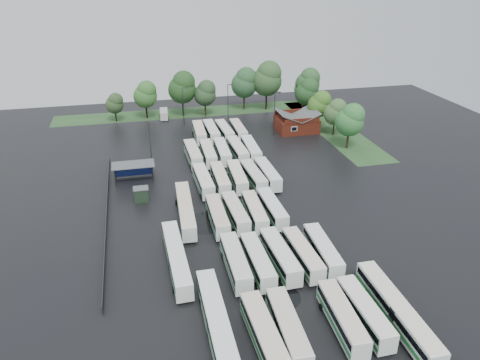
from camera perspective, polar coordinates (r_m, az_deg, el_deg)
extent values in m
plane|color=black|center=(77.50, 0.60, -5.51)|extent=(160.00, 160.00, 0.00)
cube|color=maroon|center=(120.77, 6.88, 6.76)|extent=(10.00, 8.00, 3.40)
cube|color=#4C4F51|center=(119.17, 5.80, 7.87)|extent=(5.07, 8.60, 2.19)
cube|color=#4C4F51|center=(120.84, 8.07, 7.99)|extent=(5.07, 8.60, 2.19)
cube|color=maroon|center=(116.54, 7.59, 7.17)|extent=(9.00, 0.20, 1.20)
cube|color=silver|center=(116.42, 6.62, 6.22)|extent=(1.60, 0.12, 1.20)
cylinder|color=#2D2D30|center=(92.88, -14.99, 0.23)|extent=(0.16, 0.16, 3.40)
cylinder|color=#2D2D30|center=(92.79, -10.57, 0.66)|extent=(0.16, 0.16, 3.40)
cylinder|color=#2D2D30|center=(95.80, -14.98, 1.02)|extent=(0.16, 0.16, 3.40)
cylinder|color=#2D2D30|center=(95.72, -10.69, 1.44)|extent=(0.16, 0.16, 3.40)
cube|color=#4C4F51|center=(93.51, -12.91, 1.85)|extent=(8.20, 4.20, 0.15)
cube|color=navy|center=(96.01, -12.84, 1.24)|extent=(7.60, 0.08, 2.60)
cube|color=black|center=(86.25, -11.95, -1.77)|extent=(2.50, 2.00, 2.50)
cube|color=#4C4F51|center=(85.68, -12.03, -0.99)|extent=(2.70, 2.20, 0.12)
cube|color=#284D24|center=(136.57, -5.13, 8.28)|extent=(80.00, 10.00, 0.01)
cube|color=#284D24|center=(124.97, 11.18, 6.27)|extent=(10.00, 50.00, 0.01)
cube|color=#2D2D30|center=(82.70, -15.93, -3.98)|extent=(0.10, 50.00, 1.20)
cube|color=white|center=(55.26, 2.85, -18.07)|extent=(2.70, 11.50, 2.62)
cube|color=black|center=(54.90, 2.86, -17.68)|extent=(2.75, 11.05, 0.84)
cube|color=#207A33|center=(55.66, 2.83, -18.51)|extent=(2.74, 11.28, 0.58)
cube|color=beige|center=(54.34, 2.88, -17.03)|extent=(2.60, 11.16, 0.11)
cylinder|color=black|center=(58.74, 1.80, -16.63)|extent=(2.43, 0.92, 0.92)
cube|color=white|center=(55.95, 5.84, -17.53)|extent=(2.88, 11.60, 2.64)
cube|color=black|center=(55.59, 5.87, -17.13)|extent=(2.91, 11.14, 0.84)
cube|color=#3D814E|center=(56.34, 5.82, -17.96)|extent=(2.91, 11.37, 0.58)
cube|color=beige|center=(55.03, 5.91, -16.48)|extent=(2.77, 11.25, 0.12)
cylinder|color=black|center=(59.40, 4.61, -16.14)|extent=(2.45, 0.92, 0.92)
cube|color=white|center=(58.29, 12.33, -16.06)|extent=(2.85, 11.29, 2.56)
cube|color=black|center=(57.96, 12.38, -15.67)|extent=(2.89, 10.84, 0.82)
cube|color=#288243|center=(58.66, 12.28, -16.47)|extent=(2.89, 11.06, 0.56)
cube|color=beige|center=(57.44, 12.46, -15.06)|extent=(2.74, 10.95, 0.11)
cylinder|color=black|center=(56.85, 13.78, -19.28)|extent=(2.38, 0.90, 0.90)
cylinder|color=black|center=(61.54, 10.80, -14.87)|extent=(2.38, 0.90, 0.90)
cube|color=white|center=(59.57, 14.91, -15.33)|extent=(2.46, 11.22, 2.57)
cube|color=black|center=(59.25, 14.97, -14.95)|extent=(2.51, 10.77, 0.82)
cube|color=#207333|center=(59.93, 14.85, -15.74)|extent=(2.50, 11.00, 0.56)
cube|color=white|center=(58.74, 15.06, -14.34)|extent=(2.36, 10.88, 0.11)
cylinder|color=black|center=(58.15, 16.43, -18.44)|extent=(2.38, 0.90, 0.90)
cylinder|color=black|center=(62.77, 13.27, -14.22)|extent=(2.38, 0.90, 0.90)
cube|color=white|center=(65.70, -0.56, -9.96)|extent=(2.58, 11.57, 2.64)
cube|color=black|center=(65.40, -0.56, -9.58)|extent=(2.63, 11.11, 0.85)
cube|color=#328248|center=(66.04, -0.55, -10.37)|extent=(2.63, 11.34, 0.58)
cube|color=silver|center=(64.92, -0.56, -8.97)|extent=(2.48, 11.22, 0.12)
cylinder|color=black|center=(63.60, 0.20, -12.79)|extent=(2.45, 0.92, 0.92)
cylinder|color=black|center=(69.42, -1.23, -9.14)|extent=(2.45, 0.92, 0.92)
cube|color=white|center=(66.01, 2.14, -9.83)|extent=(2.42, 11.28, 2.58)
cube|color=black|center=(65.71, 2.15, -9.46)|extent=(2.48, 10.83, 0.83)
cube|color=#2E7940|center=(66.33, 2.14, -10.23)|extent=(2.47, 11.06, 0.57)
cube|color=silver|center=(65.25, 2.16, -8.87)|extent=(2.33, 10.95, 0.11)
cylinder|color=black|center=(63.99, 2.99, -12.58)|extent=(2.39, 0.90, 0.90)
cylinder|color=black|center=(69.60, 1.34, -9.05)|extent=(2.39, 0.90, 0.90)
cube|color=white|center=(67.11, 4.87, -9.20)|extent=(2.88, 11.70, 2.66)
cube|color=black|center=(66.81, 4.89, -8.83)|extent=(2.91, 11.23, 0.85)
cube|color=#2A7C3D|center=(67.44, 4.86, -9.61)|extent=(2.91, 11.47, 0.59)
cube|color=white|center=(66.34, 4.92, -8.22)|extent=(2.76, 11.34, 0.12)
cylinder|color=black|center=(65.05, 5.84, -11.96)|extent=(2.47, 0.93, 0.93)
cylinder|color=black|center=(70.78, 3.91, -8.45)|extent=(2.47, 0.93, 0.93)
cube|color=white|center=(67.92, 7.63, -8.96)|extent=(2.68, 11.24, 2.56)
cube|color=black|center=(67.64, 7.65, -8.60)|extent=(2.72, 10.80, 0.82)
cube|color=#377145|center=(68.24, 7.60, -9.35)|extent=(2.72, 11.02, 0.56)
cube|color=#F2DCC5|center=(67.19, 7.69, -8.02)|extent=(2.58, 10.90, 0.11)
cylinder|color=black|center=(65.97, 8.65, -11.56)|extent=(2.37, 0.89, 0.89)
cylinder|color=black|center=(71.40, 6.57, -8.25)|extent=(2.37, 0.89, 0.89)
cube|color=white|center=(69.14, 10.04, -8.46)|extent=(2.84, 11.32, 2.57)
cube|color=black|center=(68.86, 10.07, -8.10)|extent=(2.88, 10.87, 0.82)
cube|color=#23803A|center=(69.46, 10.00, -8.85)|extent=(2.88, 11.10, 0.57)
cube|color=white|center=(68.42, 10.12, -7.53)|extent=(2.73, 10.98, 0.11)
cylinder|color=black|center=(67.21, 11.14, -11.00)|extent=(2.39, 0.90, 0.90)
cylinder|color=black|center=(72.59, 8.88, -7.79)|extent=(2.39, 0.90, 0.90)
cube|color=white|center=(76.72, -2.77, -4.42)|extent=(2.52, 11.22, 2.56)
cube|color=black|center=(76.47, -2.78, -4.08)|extent=(2.57, 10.77, 0.82)
cube|color=#2D8142|center=(77.00, -2.76, -4.78)|extent=(2.56, 11.00, 0.56)
cube|color=beige|center=(76.07, -2.79, -3.55)|extent=(2.42, 10.88, 0.11)
cylinder|color=black|center=(74.35, -2.23, -6.60)|extent=(2.38, 0.89, 0.89)
cylinder|color=black|center=(80.42, -3.23, -3.98)|extent=(2.38, 0.89, 0.89)
cube|color=white|center=(77.63, -0.56, -4.01)|extent=(2.63, 11.15, 2.54)
cube|color=black|center=(77.39, -0.56, -3.68)|extent=(2.67, 10.71, 0.81)
cube|color=#2A7739|center=(77.91, -0.55, -4.37)|extent=(2.67, 10.93, 0.56)
cube|color=silver|center=(77.00, -0.56, -3.16)|extent=(2.53, 10.82, 0.11)
cylinder|color=black|center=(75.29, 0.05, -6.14)|extent=(2.36, 0.89, 0.89)
cylinder|color=black|center=(81.28, -1.11, -3.60)|extent=(2.36, 0.89, 0.89)
cube|color=white|center=(78.03, 1.80, -3.87)|extent=(2.69, 11.09, 2.53)
cube|color=black|center=(77.78, 1.80, -3.55)|extent=(2.73, 10.66, 0.81)
cube|color=#2C7A44|center=(78.30, 1.79, -4.23)|extent=(2.73, 10.88, 0.56)
cube|color=#F0DDC7|center=(77.40, 1.81, -3.03)|extent=(2.58, 10.76, 0.11)
cylinder|color=black|center=(75.73, 2.47, -5.97)|extent=(2.34, 0.88, 0.88)
cylinder|color=black|center=(81.62, 1.15, -3.47)|extent=(2.34, 0.88, 0.88)
cube|color=white|center=(79.10, 3.92, -3.47)|extent=(2.45, 11.18, 2.56)
cube|color=black|center=(78.86, 3.93, -3.15)|extent=(2.50, 10.74, 0.82)
cube|color=#2A753D|center=(79.37, 3.91, -3.83)|extent=(2.49, 10.96, 0.56)
cube|color=white|center=(78.47, 3.95, -2.63)|extent=(2.35, 10.85, 0.11)
cylinder|color=black|center=(76.79, 4.66, -5.55)|extent=(2.37, 0.89, 0.89)
cylinder|color=black|center=(82.71, 3.18, -3.10)|extent=(2.37, 0.89, 0.89)
cube|color=white|center=(88.76, -4.49, -0.11)|extent=(2.58, 11.48, 2.62)
cube|color=black|center=(88.53, -4.50, 0.20)|extent=(2.63, 11.02, 0.84)
cube|color=#28723E|center=(89.00, -4.48, -0.44)|extent=(2.62, 11.25, 0.58)
cube|color=white|center=(88.19, -4.52, 0.69)|extent=(2.48, 11.13, 0.11)
cylinder|color=black|center=(86.09, -4.07, -1.91)|extent=(2.43, 0.91, 0.91)
cylinder|color=black|center=(92.59, -4.82, 0.10)|extent=(2.43, 0.91, 0.91)
cube|color=white|center=(89.59, -2.44, 0.16)|extent=(2.60, 11.13, 2.54)
cube|color=black|center=(89.37, -2.44, 0.46)|extent=(2.65, 10.69, 0.81)
cube|color=#39784C|center=(89.82, -2.43, -0.16)|extent=(2.64, 10.91, 0.56)
cube|color=#F2E0C4|center=(89.04, -2.45, 0.93)|extent=(2.50, 10.80, 0.11)
cylinder|color=black|center=(87.01, -1.97, -1.56)|extent=(2.35, 0.89, 0.89)
cylinder|color=black|center=(93.28, -2.84, 0.35)|extent=(2.35, 0.89, 0.89)
cube|color=white|center=(90.18, -0.35, 0.38)|extent=(2.88, 11.36, 2.58)
cube|color=black|center=(89.96, -0.35, 0.68)|extent=(2.92, 10.91, 0.83)
cube|color=#347744|center=(90.42, -0.35, 0.05)|extent=(2.92, 11.13, 0.57)
cube|color=white|center=(89.62, -0.35, 1.16)|extent=(2.77, 11.02, 0.11)
cylinder|color=black|center=(87.58, 0.18, -1.35)|extent=(2.39, 0.90, 0.90)
cylinder|color=black|center=(93.91, -0.84, 0.57)|extent=(2.39, 0.90, 0.90)
cube|color=white|center=(90.61, 1.63, 0.48)|extent=(2.84, 11.22, 2.55)
cube|color=black|center=(90.40, 1.63, 0.78)|extent=(2.87, 10.78, 0.82)
cube|color=#297C3F|center=(90.84, 1.62, 0.16)|extent=(2.87, 11.00, 0.56)
cube|color=silver|center=(90.06, 1.64, 1.25)|extent=(2.73, 10.89, 0.11)
cylinder|color=black|center=(88.06, 2.21, -1.22)|extent=(2.36, 0.89, 0.89)
cylinder|color=black|center=(94.27, 1.07, 0.66)|extent=(2.36, 0.89, 0.89)
cube|color=white|center=(91.47, 3.35, 0.73)|extent=(2.55, 11.49, 2.63)
cube|color=black|center=(91.25, 3.36, 1.03)|extent=(2.60, 11.04, 0.84)
cube|color=#28773A|center=(91.71, 3.34, 0.40)|extent=(2.59, 11.26, 0.58)
cube|color=white|center=(90.91, 3.37, 1.51)|extent=(2.45, 11.15, 0.11)
cylinder|color=black|center=(88.87, 3.99, -0.99)|extent=(2.44, 0.92, 0.92)
cylinder|color=black|center=(95.21, 2.72, 0.90)|extent=(2.44, 0.92, 0.92)
cube|color=white|center=(101.41, -5.75, 3.18)|extent=(2.60, 11.59, 2.65)
cube|color=black|center=(101.21, -5.76, 3.46)|extent=(2.65, 11.13, 0.85)
cube|color=#1F702F|center=(101.63, -5.73, 2.88)|extent=(2.64, 11.36, 0.58)
cube|color=silver|center=(100.90, -5.78, 3.91)|extent=(2.49, 11.24, 0.12)
cylinder|color=black|center=(98.53, -5.41, 1.69)|extent=(2.45, 0.92, 0.92)
cylinder|color=black|center=(105.31, -6.00, 3.25)|extent=(2.45, 0.92, 0.92)
cube|color=white|center=(101.45, -3.90, 3.25)|extent=(2.72, 11.41, 2.60)
cube|color=black|center=(101.26, -3.91, 3.52)|extent=(2.76, 10.96, 0.83)
cube|color=#2F8348|center=(101.67, -3.89, 2.95)|extent=(2.76, 11.18, 0.57)
cube|color=white|center=(100.96, -3.92, 3.95)|extent=(2.62, 11.06, 0.11)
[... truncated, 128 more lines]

